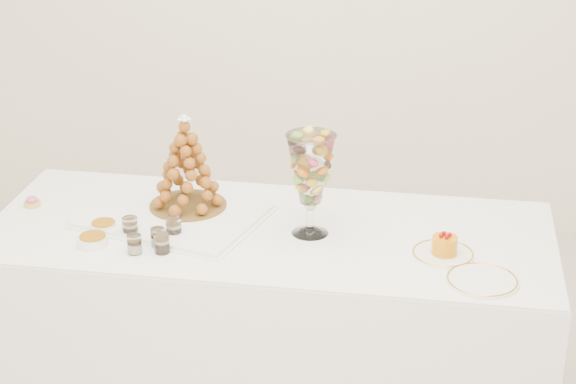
# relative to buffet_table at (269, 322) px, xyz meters

# --- Properties ---
(buffet_table) EXTENTS (1.93, 0.84, 0.72)m
(buffet_table) POSITION_rel_buffet_table_xyz_m (0.00, 0.00, 0.00)
(buffet_table) COLOR white
(buffet_table) RESTS_ON ground
(lace_tray) EXTENTS (0.67, 0.58, 0.02)m
(lace_tray) POSITION_rel_buffet_table_xyz_m (-0.34, 0.05, 0.37)
(lace_tray) COLOR white
(lace_tray) RESTS_ON buffet_table
(macaron_vase) EXTENTS (0.16, 0.16, 0.35)m
(macaron_vase) POSITION_rel_buffet_table_xyz_m (0.14, -0.01, 0.59)
(macaron_vase) COLOR white
(macaron_vase) RESTS_ON buffet_table
(cake_plate) EXTENTS (0.20, 0.20, 0.01)m
(cake_plate) POSITION_rel_buffet_table_xyz_m (0.57, -0.12, 0.37)
(cake_plate) COLOR white
(cake_plate) RESTS_ON buffet_table
(spare_plate) EXTENTS (0.22, 0.22, 0.01)m
(spare_plate) POSITION_rel_buffet_table_xyz_m (0.69, -0.28, 0.37)
(spare_plate) COLOR white
(spare_plate) RESTS_ON buffet_table
(pink_tart) EXTENTS (0.06, 0.06, 0.04)m
(pink_tart) POSITION_rel_buffet_table_xyz_m (-0.85, 0.09, 0.38)
(pink_tart) COLOR tan
(pink_tart) RESTS_ON buffet_table
(verrine_a) EXTENTS (0.06, 0.06, 0.07)m
(verrine_a) POSITION_rel_buffet_table_xyz_m (-0.44, -0.11, 0.39)
(verrine_a) COLOR white
(verrine_a) RESTS_ON buffet_table
(verrine_b) EXTENTS (0.05, 0.05, 0.06)m
(verrine_b) POSITION_rel_buffet_table_xyz_m (-0.34, -0.16, 0.39)
(verrine_b) COLOR white
(verrine_b) RESTS_ON buffet_table
(verrine_c) EXTENTS (0.05, 0.05, 0.07)m
(verrine_c) POSITION_rel_buffet_table_xyz_m (-0.30, -0.10, 0.40)
(verrine_c) COLOR white
(verrine_c) RESTS_ON buffet_table
(verrine_d) EXTENTS (0.06, 0.06, 0.06)m
(verrine_d) POSITION_rel_buffet_table_xyz_m (-0.40, -0.22, 0.39)
(verrine_d) COLOR white
(verrine_d) RESTS_ON buffet_table
(verrine_e) EXTENTS (0.06, 0.06, 0.06)m
(verrine_e) POSITION_rel_buffet_table_xyz_m (-0.31, -0.21, 0.39)
(verrine_e) COLOR white
(verrine_e) RESTS_ON buffet_table
(ramekin_back) EXTENTS (0.09, 0.09, 0.03)m
(ramekin_back) POSITION_rel_buffet_table_xyz_m (-0.54, -0.08, 0.37)
(ramekin_back) COLOR white
(ramekin_back) RESTS_ON buffet_table
(ramekin_front) EXTENTS (0.10, 0.10, 0.03)m
(ramekin_front) POSITION_rel_buffet_table_xyz_m (-0.55, -0.18, 0.38)
(ramekin_front) COLOR white
(ramekin_front) RESTS_ON buffet_table
(croquembouche) EXTENTS (0.27, 0.27, 0.33)m
(croquembouche) POSITION_rel_buffet_table_xyz_m (-0.30, 0.11, 0.54)
(croquembouche) COLOR brown
(croquembouche) RESTS_ON lace_tray
(mousse_cake) EXTENTS (0.08, 0.08, 0.07)m
(mousse_cake) POSITION_rel_buffet_table_xyz_m (0.58, -0.12, 0.40)
(mousse_cake) COLOR orange
(mousse_cake) RESTS_ON cake_plate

